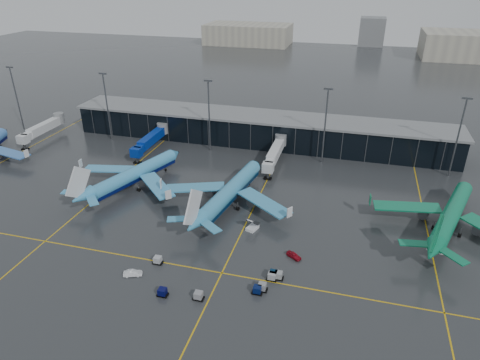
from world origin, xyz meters
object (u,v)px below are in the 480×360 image
(airliner_aer_lingus, at_px, (454,205))
(service_van_red, at_px, (294,255))
(airliner_klm_near, at_px, (231,182))
(baggage_carts, at_px, (233,281))
(service_van_white, at_px, (133,273))
(airliner_arkefly, at_px, (135,166))
(mobile_airstair, at_px, (252,227))

(airliner_aer_lingus, distance_m, service_van_red, 42.67)
(airliner_klm_near, relative_size, baggage_carts, 1.54)
(service_van_white, bearing_deg, service_van_red, -85.53)
(airliner_klm_near, distance_m, airliner_aer_lingus, 56.77)
(airliner_arkefly, height_order, mobile_airstair, airliner_arkefly)
(airliner_klm_near, relative_size, airliner_aer_lingus, 1.00)
(service_van_red, bearing_deg, airliner_klm_near, 79.40)
(mobile_airstair, bearing_deg, service_van_white, -112.19)
(airliner_aer_lingus, relative_size, service_van_white, 11.28)
(mobile_airstair, xyz_separation_m, service_van_red, (11.97, -8.86, -0.13))
(mobile_airstair, height_order, service_van_red, mobile_airstair)
(airliner_arkefly, height_order, service_van_red, airliner_arkefly)
(airliner_klm_near, bearing_deg, mobile_airstair, -42.01)
(airliner_klm_near, bearing_deg, baggage_carts, -64.16)
(airliner_arkefly, relative_size, airliner_aer_lingus, 0.96)
(mobile_airstair, bearing_deg, airliner_klm_near, 147.16)
(airliner_klm_near, xyz_separation_m, mobile_airstair, (8.87, -10.85, -6.14))
(baggage_carts, bearing_deg, airliner_arkefly, 138.99)
(airliner_arkefly, relative_size, service_van_red, 11.53)
(baggage_carts, distance_m, service_van_red, 16.57)
(airliner_arkefly, xyz_separation_m, mobile_airstair, (39.50, -13.94, -5.89))
(airliner_aer_lingus, bearing_deg, service_van_white, -131.51)
(service_van_red, bearing_deg, baggage_carts, 171.49)
(airliner_klm_near, height_order, baggage_carts, airliner_klm_near)
(airliner_arkefly, xyz_separation_m, service_van_red, (51.47, -22.80, -6.02))
(mobile_airstair, relative_size, service_van_red, 0.99)
(airliner_arkefly, height_order, airliner_aer_lingus, airliner_aer_lingus)
(airliner_arkefly, relative_size, mobile_airstair, 11.64)
(airliner_aer_lingus, height_order, service_van_white, airliner_aer_lingus)
(airliner_aer_lingus, distance_m, mobile_airstair, 50.06)
(airliner_aer_lingus, height_order, baggage_carts, airliner_aer_lingus)
(airliner_arkefly, height_order, baggage_carts, airliner_arkefly)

